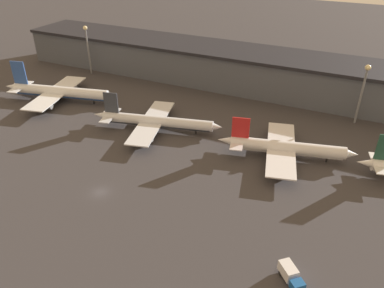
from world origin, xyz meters
name	(u,v)px	position (x,y,z in m)	size (l,w,h in m)	color
ground	(100,192)	(0.00, 0.00, 0.00)	(600.00, 600.00, 0.00)	#383538
terminal_building	(223,66)	(0.00, 81.95, 7.49)	(184.01, 24.04, 14.89)	#4C515B
airplane_0	(59,92)	(-48.31, 38.82, 3.47)	(44.41, 33.99, 14.19)	white
airplane_1	(155,121)	(-4.16, 34.38, 2.97)	(42.20, 31.90, 11.60)	silver
airplane_2	(285,148)	(37.26, 35.83, 3.15)	(38.40, 31.15, 11.27)	silver
service_vehicle_1	(291,275)	(48.61, -6.29, 1.67)	(5.93, 6.11, 2.95)	#195199
lamp_post_0	(87,43)	(-56.71, 67.50, 13.55)	(1.80, 1.80, 20.79)	slate
lamp_post_1	(363,86)	(53.43, 67.50, 13.15)	(1.80, 1.80, 20.08)	slate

